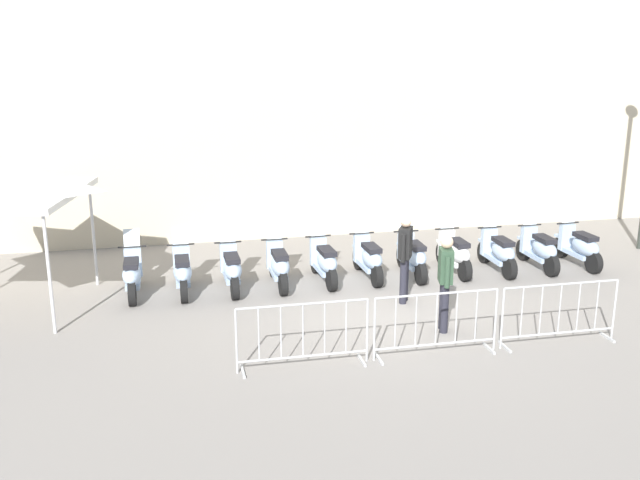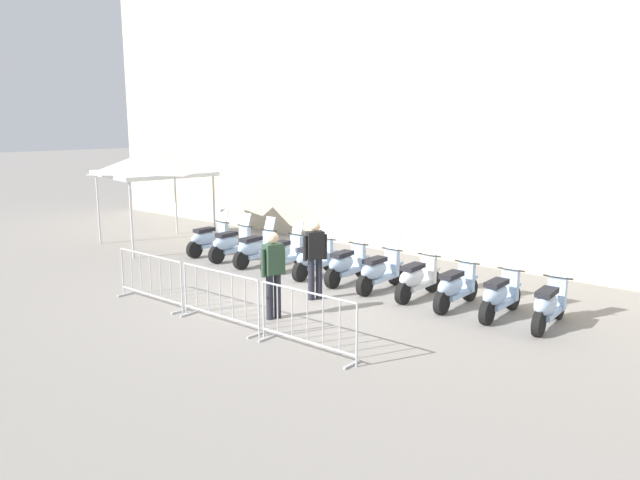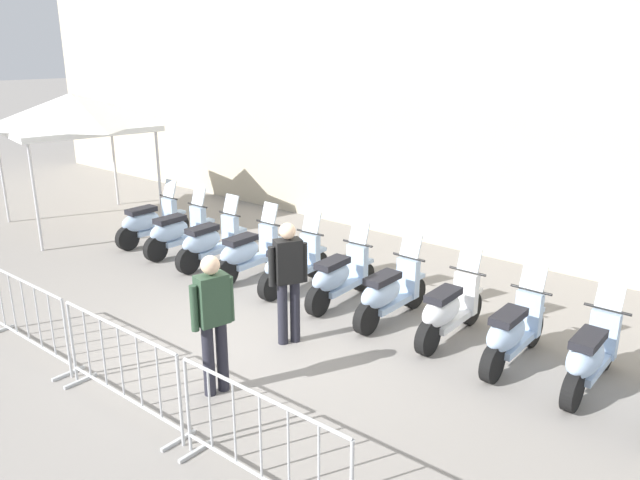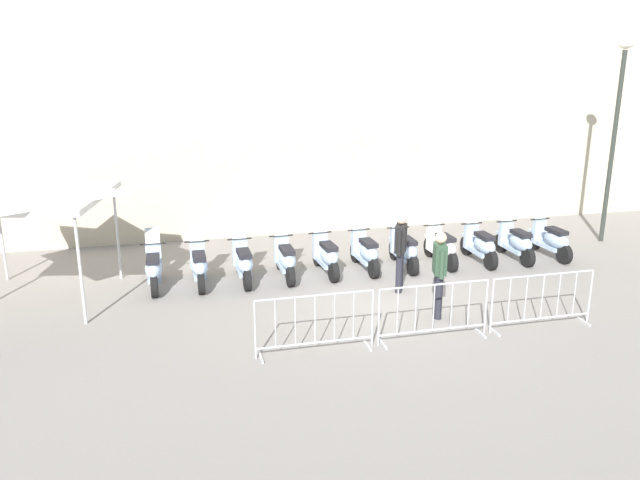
# 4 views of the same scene
# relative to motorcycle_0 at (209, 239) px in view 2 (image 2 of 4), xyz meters

# --- Properties ---
(ground_plane) EXTENTS (120.00, 120.00, 0.00)m
(ground_plane) POSITION_rel_motorcycle_0_xyz_m (5.17, -0.91, -0.45)
(ground_plane) COLOR gray
(building_facade) EXTENTS (27.89, 8.13, 11.14)m
(building_facade) POSITION_rel_motorcycle_0_xyz_m (3.76, 5.76, 5.12)
(building_facade) COLOR beige
(building_facade) RESTS_ON ground
(motorcycle_0) EXTENTS (0.68, 1.71, 1.24)m
(motorcycle_0) POSITION_rel_motorcycle_0_xyz_m (0.00, 0.00, 0.00)
(motorcycle_0) COLOR black
(motorcycle_0) RESTS_ON ground
(motorcycle_1) EXTENTS (0.68, 1.71, 1.24)m
(motorcycle_1) POSITION_rel_motorcycle_0_xyz_m (0.96, 0.15, 0.00)
(motorcycle_1) COLOR black
(motorcycle_1) RESTS_ON ground
(motorcycle_2) EXTENTS (0.70, 1.71, 1.24)m
(motorcycle_2) POSITION_rel_motorcycle_0_xyz_m (1.92, 0.33, 0.00)
(motorcycle_2) COLOR black
(motorcycle_2) RESTS_ON ground
(motorcycle_3) EXTENTS (0.69, 1.71, 1.24)m
(motorcycle_3) POSITION_rel_motorcycle_0_xyz_m (2.87, 0.55, 0.00)
(motorcycle_3) COLOR black
(motorcycle_3) RESTS_ON ground
(motorcycle_4) EXTENTS (0.74, 1.70, 1.24)m
(motorcycle_4) POSITION_rel_motorcycle_0_xyz_m (3.82, 0.80, 0.00)
(motorcycle_4) COLOR black
(motorcycle_4) RESTS_ON ground
(motorcycle_5) EXTENTS (0.73, 1.70, 1.24)m
(motorcycle_5) POSITION_rel_motorcycle_0_xyz_m (4.76, 1.03, 0.00)
(motorcycle_5) COLOR black
(motorcycle_5) RESTS_ON ground
(motorcycle_6) EXTENTS (0.68, 1.71, 1.24)m
(motorcycle_6) POSITION_rel_motorcycle_0_xyz_m (5.72, 1.19, 0.00)
(motorcycle_6) COLOR black
(motorcycle_6) RESTS_ON ground
(motorcycle_7) EXTENTS (0.70, 1.71, 1.24)m
(motorcycle_7) POSITION_rel_motorcycle_0_xyz_m (6.67, 1.41, 0.00)
(motorcycle_7) COLOR black
(motorcycle_7) RESTS_ON ground
(motorcycle_8) EXTENTS (0.69, 1.71, 1.24)m
(motorcycle_8) POSITION_rel_motorcycle_0_xyz_m (7.64, 1.52, 0.00)
(motorcycle_8) COLOR black
(motorcycle_8) RESTS_ON ground
(motorcycle_9) EXTENTS (0.70, 1.71, 1.24)m
(motorcycle_9) POSITION_rel_motorcycle_0_xyz_m (8.60, 1.71, 0.00)
(motorcycle_9) COLOR black
(motorcycle_9) RESTS_ON ground
(motorcycle_10) EXTENTS (0.75, 1.69, 1.24)m
(motorcycle_10) POSITION_rel_motorcycle_0_xyz_m (9.55, 1.90, 0.00)
(motorcycle_10) COLOR black
(motorcycle_10) RESTS_ON ground
(barrier_segment_0) EXTENTS (2.06, 0.83, 1.07)m
(barrier_segment_0) POSITION_rel_motorcycle_0_xyz_m (3.43, -3.27, 0.07)
(barrier_segment_0) COLOR #B2B5B7
(barrier_segment_0) RESTS_ON ground
(barrier_segment_1) EXTENTS (2.06, 0.83, 1.07)m
(barrier_segment_1) POSITION_rel_motorcycle_0_xyz_m (5.57, -2.82, 0.07)
(barrier_segment_1) COLOR #B2B5B7
(barrier_segment_1) RESTS_ON ground
(barrier_segment_2) EXTENTS (2.06, 0.83, 1.07)m
(barrier_segment_2) POSITION_rel_motorcycle_0_xyz_m (7.71, -2.36, 0.07)
(barrier_segment_2) COLOR #B2B5B7
(barrier_segment_2) RESTS_ON ground
(officer_near_row_end) EXTENTS (0.31, 0.53, 1.73)m
(officer_near_row_end) POSITION_rel_motorcycle_0_xyz_m (5.35, -0.35, 0.53)
(officer_near_row_end) COLOR #23232D
(officer_near_row_end) RESTS_ON ground
(officer_mid_plaza) EXTENTS (0.23, 0.55, 1.73)m
(officer_mid_plaza) POSITION_rel_motorcycle_0_xyz_m (5.87, -1.80, 0.53)
(officer_mid_plaza) COLOR #23232D
(officer_mid_plaza) RESTS_ON ground
(canopy_tent) EXTENTS (2.87, 2.87, 2.91)m
(canopy_tent) POSITION_rel_motorcycle_0_xyz_m (-2.21, -0.59, 2.06)
(canopy_tent) COLOR silver
(canopy_tent) RESTS_ON ground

